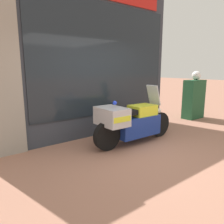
% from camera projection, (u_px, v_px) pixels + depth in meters
% --- Properties ---
extents(ground_plane, '(60.00, 60.00, 0.00)m').
position_uv_depth(ground_plane, '(144.00, 158.00, 4.28)').
color(ground_plane, '#9E6B56').
extents(shop_building, '(5.17, 0.55, 3.74)m').
position_uv_depth(shop_building, '(74.00, 62.00, 5.22)').
color(shop_building, '#333842').
rests_on(shop_building, ground).
extents(window_display, '(3.82, 0.30, 2.09)m').
position_uv_depth(window_display, '(100.00, 114.00, 5.98)').
color(window_display, slate).
rests_on(window_display, ground).
extents(paramedic_motorcycle, '(2.27, 0.73, 1.33)m').
position_uv_depth(paramedic_motorcycle, '(131.00, 121.00, 4.99)').
color(paramedic_motorcycle, black).
rests_on(paramedic_motorcycle, ground).
extents(utility_cabinet, '(0.79, 0.40, 1.33)m').
position_uv_depth(utility_cabinet, '(194.00, 99.00, 7.58)').
color(utility_cabinet, '#1E4C2D').
rests_on(utility_cabinet, ground).
extents(white_helmet, '(0.30, 0.30, 0.30)m').
position_uv_depth(white_helmet, '(196.00, 75.00, 7.49)').
color(white_helmet, white).
rests_on(white_helmet, utility_cabinet).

